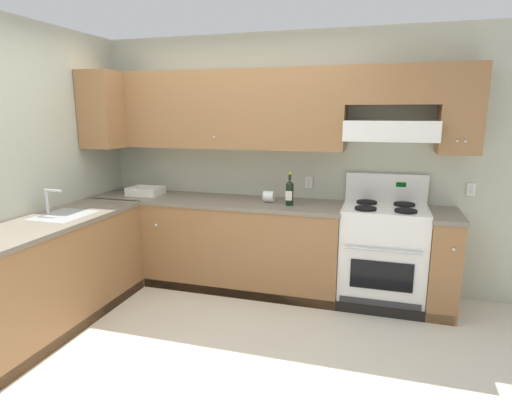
{
  "coord_description": "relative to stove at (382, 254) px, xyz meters",
  "views": [
    {
      "loc": [
        1.35,
        -2.7,
        1.77
      ],
      "look_at": [
        0.34,
        0.7,
        1.0
      ],
      "focal_mm": 29.81,
      "sensor_mm": 36.0,
      "label": 1
    }
  ],
  "objects": [
    {
      "name": "counter_back_run",
      "position": [
        -1.46,
        -0.01,
        -0.03
      ],
      "size": [
        3.6,
        0.65,
        0.91
      ],
      "color": "olive",
      "rests_on": "ground_plane"
    },
    {
      "name": "ground_plane",
      "position": [
        -1.41,
        -1.25,
        -0.48
      ],
      "size": [
        7.04,
        7.04,
        0.0
      ],
      "primitive_type": "plane",
      "color": "beige"
    },
    {
      "name": "stove",
      "position": [
        0.0,
        0.0,
        0.0
      ],
      "size": [
        0.76,
        0.62,
        1.2
      ],
      "color": "white",
      "rests_on": "ground_plane"
    },
    {
      "name": "counter_left_run",
      "position": [
        -2.65,
        -1.25,
        -0.02
      ],
      "size": [
        0.63,
        1.91,
        1.13
      ],
      "color": "olive",
      "rests_on": "ground_plane"
    },
    {
      "name": "paper_towel_roll",
      "position": [
        -1.1,
        0.01,
        0.49
      ],
      "size": [
        0.1,
        0.11,
        0.11
      ],
      "color": "white",
      "rests_on": "counter_back_run"
    },
    {
      "name": "bowl",
      "position": [
        -2.47,
        0.01,
        0.46
      ],
      "size": [
        0.34,
        0.27,
        0.08
      ],
      "color": "white",
      "rests_on": "counter_back_run"
    },
    {
      "name": "wall_left",
      "position": [
        -3.0,
        -1.02,
        0.86
      ],
      "size": [
        0.47,
        4.0,
        2.55
      ],
      "color": "#B7BAA3",
      "rests_on": "ground_plane"
    },
    {
      "name": "wall_back",
      "position": [
        -1.02,
        0.27,
        1.0
      ],
      "size": [
        4.68,
        0.57,
        2.55
      ],
      "color": "#B7BAA3",
      "rests_on": "ground_plane"
    },
    {
      "name": "wine_bottle",
      "position": [
        -0.88,
        -0.08,
        0.56
      ],
      "size": [
        0.07,
        0.07,
        0.32
      ],
      "color": "black",
      "rests_on": "counter_back_run"
    }
  ]
}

